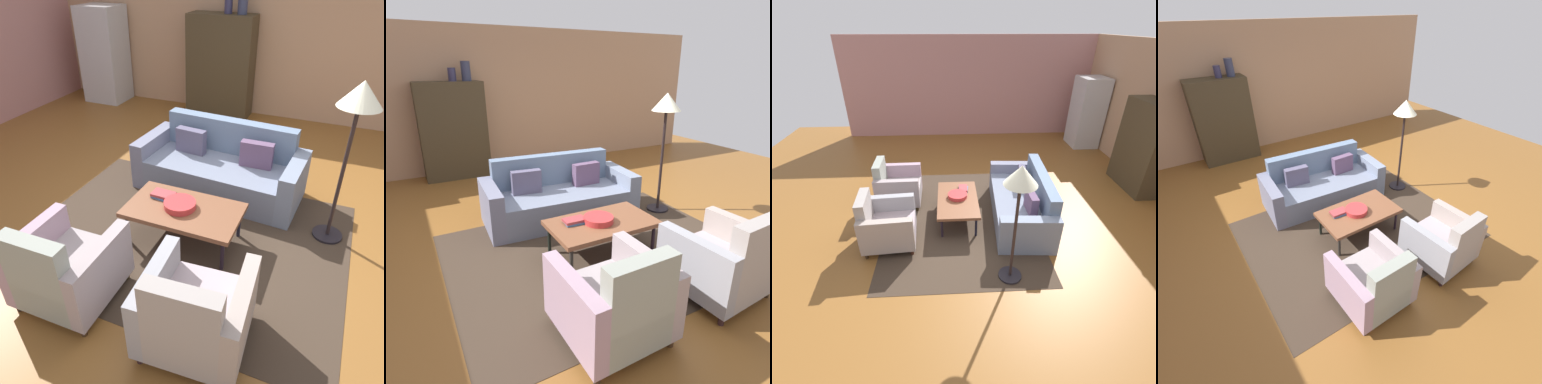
# 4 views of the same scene
# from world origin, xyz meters

# --- Properties ---
(ground_plane) EXTENTS (11.38, 11.38, 0.00)m
(ground_plane) POSITION_xyz_m (0.00, 0.00, 0.00)
(ground_plane) COLOR brown
(wall_back) EXTENTS (9.48, 0.12, 2.80)m
(wall_back) POSITION_xyz_m (0.00, 3.66, 1.40)
(wall_back) COLOR tan
(wall_back) RESTS_ON ground
(area_rug) EXTENTS (3.40, 2.60, 0.01)m
(area_rug) POSITION_xyz_m (-0.19, -0.45, 0.00)
(area_rug) COLOR #3A2D22
(area_rug) RESTS_ON ground
(couch) EXTENTS (2.16, 1.04, 0.86)m
(couch) POSITION_xyz_m (-0.19, 0.68, 0.29)
(couch) COLOR slate
(couch) RESTS_ON ground
(coffee_table) EXTENTS (1.20, 0.70, 0.41)m
(coffee_table) POSITION_xyz_m (-0.19, -0.50, 0.38)
(coffee_table) COLOR black
(coffee_table) RESTS_ON ground
(armchair_left) EXTENTS (0.81, 0.81, 0.88)m
(armchair_left) POSITION_xyz_m (-0.79, -1.67, 0.34)
(armchair_left) COLOR #3C1B1B
(armchair_left) RESTS_ON ground
(armchair_right) EXTENTS (0.85, 0.85, 0.88)m
(armchair_right) POSITION_xyz_m (0.41, -1.67, 0.34)
(armchair_right) COLOR #3B2B1F
(armchair_right) RESTS_ON ground
(fruit_bowl) EXTENTS (0.34, 0.34, 0.07)m
(fruit_bowl) POSITION_xyz_m (-0.23, -0.50, 0.45)
(fruit_bowl) COLOR #B72F31
(fruit_bowl) RESTS_ON coffee_table
(book_stack) EXTENTS (0.25, 0.20, 0.05)m
(book_stack) POSITION_xyz_m (-0.48, -0.39, 0.44)
(book_stack) COLOR #345E8E
(book_stack) RESTS_ON coffee_table
(cabinet) EXTENTS (1.20, 0.51, 1.80)m
(cabinet) POSITION_xyz_m (-1.14, 3.31, 0.90)
(cabinet) COLOR #3E3320
(cabinet) RESTS_ON ground
(vase_tall) EXTENTS (0.14, 0.14, 0.23)m
(vase_tall) POSITION_xyz_m (-1.04, 3.31, 1.92)
(vase_tall) COLOR #322F4E
(vase_tall) RESTS_ON cabinet
(vase_round) EXTENTS (0.17, 0.17, 0.35)m
(vase_round) POSITION_xyz_m (-0.79, 3.31, 1.97)
(vase_round) COLOR #323651
(vase_round) RESTS_ON cabinet
(refrigerator) EXTENTS (0.80, 0.73, 1.85)m
(refrigerator) POSITION_xyz_m (-3.62, 3.21, 0.93)
(refrigerator) COLOR #B7BABF
(refrigerator) RESTS_ON ground
(floor_lamp) EXTENTS (0.40, 0.40, 1.72)m
(floor_lamp) POSITION_xyz_m (1.25, 0.17, 1.44)
(floor_lamp) COLOR black
(floor_lamp) RESTS_ON ground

